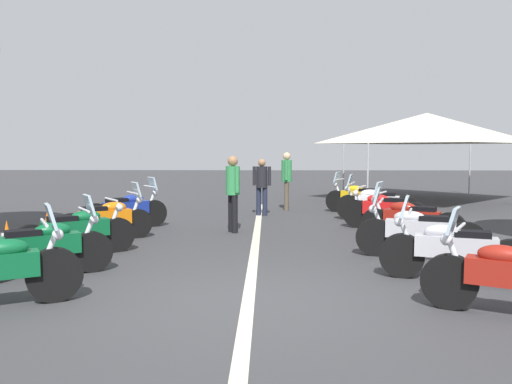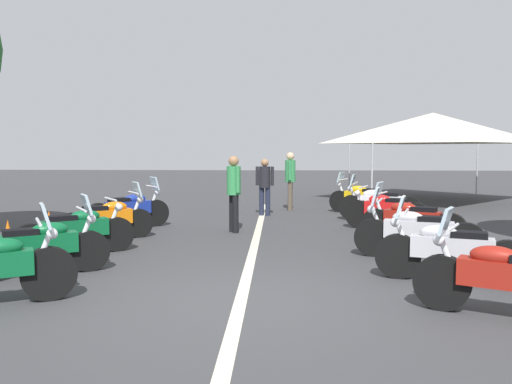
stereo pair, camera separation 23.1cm
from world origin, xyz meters
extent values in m
plane|color=#38383A|center=(0.00, 0.00, 0.00)|extent=(80.00, 80.00, 0.00)
cube|color=beige|center=(3.49, 0.00, 0.00)|extent=(15.75, 0.16, 0.01)
cylinder|color=black|center=(0.00, 2.41, 0.34)|extent=(0.45, 0.66, 0.68)
ellipsoid|color=#0C592D|center=(-0.26, 2.88, 0.72)|extent=(0.48, 0.58, 0.22)
cylinder|color=silver|center=(-0.02, 2.46, 0.64)|extent=(0.20, 0.29, 0.58)
cylinder|color=silver|center=(-0.04, 2.49, 1.00)|extent=(0.56, 0.34, 0.04)
sphere|color=silver|center=(0.03, 2.36, 0.84)|extent=(0.14, 0.14, 0.14)
cube|color=silver|center=(-0.01, 2.42, 1.07)|extent=(0.37, 0.28, 0.32)
cylinder|color=black|center=(1.57, 2.48, 0.31)|extent=(0.46, 0.61, 0.63)
cube|color=#0C592D|center=(1.17, 3.10, 0.49)|extent=(0.85, 1.10, 0.30)
ellipsoid|color=#0C592D|center=(1.26, 2.95, 0.69)|extent=(0.50, 0.58, 0.22)
cube|color=black|center=(1.05, 3.29, 0.67)|extent=(0.48, 0.54, 0.12)
cylinder|color=silver|center=(1.54, 2.53, 0.61)|extent=(0.22, 0.28, 0.58)
cylinder|color=silver|center=(1.51, 2.56, 0.97)|extent=(0.54, 0.37, 0.04)
sphere|color=silver|center=(1.59, 2.43, 0.81)|extent=(0.14, 0.14, 0.14)
cylinder|color=silver|center=(1.08, 3.57, 0.22)|extent=(0.36, 0.51, 0.08)
cube|color=silver|center=(1.56, 2.49, 1.04)|extent=(0.37, 0.30, 0.32)
cylinder|color=black|center=(3.15, 2.54, 0.32)|extent=(0.49, 0.60, 0.63)
cylinder|color=black|center=(2.27, 3.75, 0.32)|extent=(0.49, 0.60, 0.63)
cube|color=#0C592D|center=(2.71, 3.14, 0.50)|extent=(0.89, 1.09, 0.30)
ellipsoid|color=#0C592D|center=(2.81, 3.00, 0.70)|extent=(0.52, 0.57, 0.22)
cube|color=black|center=(2.58, 3.32, 0.68)|extent=(0.49, 0.54, 0.12)
cylinder|color=silver|center=(3.11, 2.59, 0.62)|extent=(0.23, 0.28, 0.58)
cylinder|color=silver|center=(3.09, 2.62, 0.98)|extent=(0.53, 0.40, 0.04)
sphere|color=silver|center=(3.18, 2.50, 0.82)|extent=(0.14, 0.14, 0.14)
cylinder|color=silver|center=(2.59, 3.61, 0.22)|extent=(0.39, 0.49, 0.08)
cylinder|color=black|center=(4.66, 2.54, 0.31)|extent=(0.46, 0.59, 0.62)
cylinder|color=black|center=(3.89, 3.68, 0.31)|extent=(0.46, 0.59, 0.62)
cube|color=orange|center=(4.27, 3.11, 0.49)|extent=(0.82, 1.03, 0.30)
ellipsoid|color=orange|center=(4.37, 2.96, 0.69)|extent=(0.51, 0.58, 0.22)
cube|color=black|center=(4.15, 3.29, 0.67)|extent=(0.48, 0.54, 0.12)
cylinder|color=silver|center=(4.62, 2.59, 0.61)|extent=(0.22, 0.28, 0.58)
cylinder|color=silver|center=(4.60, 2.62, 0.97)|extent=(0.54, 0.38, 0.04)
sphere|color=silver|center=(4.68, 2.50, 0.81)|extent=(0.14, 0.14, 0.14)
cylinder|color=silver|center=(4.19, 3.55, 0.22)|extent=(0.37, 0.50, 0.08)
cube|color=silver|center=(4.64, 2.56, 1.04)|extent=(0.37, 0.30, 0.32)
cylinder|color=black|center=(6.28, 2.55, 0.33)|extent=(0.50, 0.61, 0.65)
cylinder|color=black|center=(5.45, 3.68, 0.33)|extent=(0.50, 0.61, 0.65)
cube|color=navy|center=(5.86, 3.12, 0.51)|extent=(0.86, 1.02, 0.30)
ellipsoid|color=navy|center=(5.97, 2.97, 0.71)|extent=(0.52, 0.57, 0.22)
cube|color=black|center=(5.73, 3.29, 0.69)|extent=(0.49, 0.54, 0.12)
cylinder|color=silver|center=(6.24, 2.60, 0.63)|extent=(0.23, 0.27, 0.58)
cylinder|color=silver|center=(6.22, 2.63, 0.99)|extent=(0.52, 0.40, 0.04)
sphere|color=silver|center=(6.31, 2.51, 0.83)|extent=(0.14, 0.14, 0.14)
cylinder|color=silver|center=(5.76, 3.56, 0.23)|extent=(0.39, 0.49, 0.08)
cube|color=silver|center=(6.27, 2.57, 1.06)|extent=(0.36, 0.31, 0.32)
cylinder|color=black|center=(-0.18, -2.40, 0.33)|extent=(0.44, 0.65, 0.66)
ellipsoid|color=maroon|center=(-0.44, -2.88, 0.71)|extent=(0.48, 0.58, 0.22)
cylinder|color=silver|center=(-0.21, -2.45, 0.63)|extent=(0.20, 0.29, 0.58)
cylinder|color=silver|center=(-0.23, -2.49, 0.99)|extent=(0.56, 0.33, 0.04)
sphere|color=silver|center=(-0.16, -2.36, 0.83)|extent=(0.14, 0.14, 0.14)
cube|color=silver|center=(-0.19, -2.42, 1.06)|extent=(0.37, 0.28, 0.32)
cylinder|color=black|center=(1.32, -2.23, 0.33)|extent=(0.34, 0.67, 0.66)
cylinder|color=black|center=(0.87, -3.62, 0.33)|extent=(0.34, 0.67, 0.66)
cube|color=silver|center=(1.09, -2.93, 0.51)|extent=(0.61, 1.15, 0.30)
ellipsoid|color=silver|center=(1.15, -2.76, 0.71)|extent=(0.41, 0.58, 0.22)
cube|color=black|center=(1.03, -3.14, 0.69)|extent=(0.40, 0.54, 0.12)
cylinder|color=silver|center=(1.30, -2.29, 0.63)|extent=(0.16, 0.30, 0.58)
cylinder|color=silver|center=(1.29, -2.32, 0.99)|extent=(0.60, 0.23, 0.04)
sphere|color=silver|center=(1.34, -2.18, 0.83)|extent=(0.14, 0.14, 0.14)
cylinder|color=silver|center=(0.79, -3.29, 0.23)|extent=(0.25, 0.55, 0.08)
cube|color=silver|center=(1.32, -2.25, 1.06)|extent=(0.38, 0.23, 0.32)
cylinder|color=black|center=(2.89, -2.15, 0.34)|extent=(0.33, 0.68, 0.67)
cylinder|color=black|center=(2.45, -3.61, 0.34)|extent=(0.33, 0.68, 0.67)
cube|color=silver|center=(2.67, -2.88, 0.52)|extent=(0.60, 1.19, 0.30)
ellipsoid|color=silver|center=(2.72, -2.71, 0.72)|extent=(0.40, 0.57, 0.22)
cube|color=black|center=(2.60, -3.09, 0.70)|extent=(0.39, 0.53, 0.12)
cylinder|color=silver|center=(2.87, -2.21, 0.64)|extent=(0.15, 0.30, 0.58)
cylinder|color=silver|center=(2.86, -2.25, 1.00)|extent=(0.60, 0.22, 0.04)
sphere|color=silver|center=(2.90, -2.11, 0.84)|extent=(0.14, 0.14, 0.14)
cylinder|color=silver|center=(2.36, -3.26, 0.24)|extent=(0.24, 0.55, 0.08)
cube|color=silver|center=(2.88, -2.17, 1.07)|extent=(0.38, 0.22, 0.32)
cylinder|color=black|center=(4.53, -2.52, 0.33)|extent=(0.44, 0.65, 0.66)
cylinder|color=black|center=(3.84, -3.80, 0.33)|extent=(0.44, 0.65, 0.66)
cube|color=maroon|center=(4.18, -3.16, 0.51)|extent=(0.77, 1.10, 0.30)
ellipsoid|color=maroon|center=(4.27, -3.00, 0.71)|extent=(0.48, 0.58, 0.22)
cube|color=black|center=(4.08, -3.36, 0.69)|extent=(0.46, 0.55, 0.12)
cylinder|color=silver|center=(4.50, -2.58, 0.63)|extent=(0.20, 0.29, 0.58)
cylinder|color=silver|center=(4.48, -2.61, 0.99)|extent=(0.56, 0.33, 0.04)
sphere|color=silver|center=(4.55, -2.48, 0.83)|extent=(0.14, 0.14, 0.14)
cylinder|color=silver|center=(3.82, -3.46, 0.23)|extent=(0.33, 0.52, 0.08)
cube|color=silver|center=(4.52, -2.54, 1.06)|extent=(0.37, 0.28, 0.32)
cylinder|color=black|center=(6.18, -2.41, 0.34)|extent=(0.43, 0.67, 0.68)
cylinder|color=black|center=(5.57, -3.62, 0.34)|extent=(0.43, 0.67, 0.68)
cube|color=red|center=(5.88, -3.01, 0.52)|extent=(0.71, 1.05, 0.30)
ellipsoid|color=red|center=(5.96, -2.85, 0.72)|extent=(0.47, 0.58, 0.22)
cube|color=black|center=(5.78, -3.21, 0.70)|extent=(0.45, 0.55, 0.12)
cylinder|color=silver|center=(6.15, -2.46, 0.64)|extent=(0.19, 0.29, 0.58)
cylinder|color=silver|center=(6.14, -2.50, 1.00)|extent=(0.57, 0.31, 0.04)
sphere|color=silver|center=(6.20, -2.36, 0.84)|extent=(0.14, 0.14, 0.14)
cylinder|color=silver|center=(5.53, -3.30, 0.24)|extent=(0.32, 0.53, 0.08)
cylinder|color=black|center=(7.65, -2.43, 0.33)|extent=(0.33, 0.68, 0.67)
cylinder|color=black|center=(7.21, -3.86, 0.33)|extent=(0.33, 0.68, 0.67)
cube|color=white|center=(7.43, -3.15, 0.51)|extent=(0.60, 1.17, 0.30)
ellipsoid|color=white|center=(7.48, -2.97, 0.71)|extent=(0.40, 0.57, 0.22)
cube|color=black|center=(7.37, -3.36, 0.69)|extent=(0.39, 0.54, 0.12)
cylinder|color=silver|center=(7.63, -2.49, 0.63)|extent=(0.15, 0.30, 0.58)
cylinder|color=silver|center=(7.62, -2.53, 0.99)|extent=(0.60, 0.22, 0.04)
sphere|color=silver|center=(7.66, -2.38, 0.83)|extent=(0.14, 0.14, 0.14)
cylinder|color=silver|center=(7.13, -3.52, 0.23)|extent=(0.24, 0.55, 0.08)
cube|color=silver|center=(7.64, -2.45, 1.06)|extent=(0.38, 0.22, 0.32)
cylinder|color=black|center=(9.35, -2.33, 0.33)|extent=(0.45, 0.64, 0.65)
cylinder|color=black|center=(8.59, -3.65, 0.33)|extent=(0.45, 0.64, 0.65)
cube|color=#EAB214|center=(8.97, -2.99, 0.51)|extent=(0.82, 1.14, 0.30)
ellipsoid|color=#EAB214|center=(9.06, -2.83, 0.71)|extent=(0.48, 0.58, 0.22)
cube|color=black|center=(8.86, -3.18, 0.69)|extent=(0.46, 0.55, 0.12)
cylinder|color=silver|center=(9.32, -2.38, 0.63)|extent=(0.20, 0.29, 0.58)
cylinder|color=silver|center=(9.30, -2.42, 0.99)|extent=(0.56, 0.34, 0.04)
sphere|color=silver|center=(9.38, -2.29, 0.83)|extent=(0.14, 0.14, 0.14)
cylinder|color=silver|center=(8.59, -3.29, 0.23)|extent=(0.34, 0.52, 0.08)
cube|color=silver|center=(9.34, -2.35, 1.06)|extent=(0.37, 0.28, 0.32)
cube|color=orange|center=(2.90, 4.47, 0.01)|extent=(0.36, 0.36, 0.03)
cone|color=orange|center=(2.90, 4.47, 0.32)|extent=(0.26, 0.26, 0.60)
cylinder|color=white|center=(2.90, 4.47, 0.34)|extent=(0.19, 0.19, 0.07)
cube|color=orange|center=(4.27, 4.32, 0.01)|extent=(0.36, 0.36, 0.03)
cone|color=orange|center=(4.27, 4.32, 0.32)|extent=(0.26, 0.26, 0.60)
cylinder|color=white|center=(4.27, 4.32, 0.34)|extent=(0.19, 0.19, 0.07)
cube|color=orange|center=(4.30, -4.08, 0.01)|extent=(0.36, 0.36, 0.03)
cone|color=orange|center=(4.30, -4.08, 0.32)|extent=(0.26, 0.26, 0.60)
cylinder|color=white|center=(4.30, -4.08, 0.34)|extent=(0.19, 0.19, 0.07)
cylinder|color=#1E2338|center=(8.46, 0.01, 0.40)|extent=(0.14, 0.14, 0.80)
cylinder|color=#1E2338|center=(8.43, -0.17, 0.40)|extent=(0.14, 0.14, 0.80)
cylinder|color=black|center=(8.44, -0.08, 1.10)|extent=(0.32, 0.32, 0.60)
cylinder|color=black|center=(8.48, 0.14, 1.13)|extent=(0.09, 0.09, 0.54)
cylinder|color=black|center=(8.41, -0.30, 1.13)|extent=(0.09, 0.09, 0.54)
sphere|color=#9E704C|center=(8.44, -0.08, 1.51)|extent=(0.22, 0.22, 0.22)
cylinder|color=brown|center=(9.82, -0.84, 0.44)|extent=(0.14, 0.14, 0.89)
cylinder|color=brown|center=(9.64, -0.82, 0.44)|extent=(0.14, 0.14, 0.89)
cylinder|color=#338C4C|center=(9.73, -0.83, 1.22)|extent=(0.32, 0.32, 0.67)
cylinder|color=#338C4C|center=(9.95, -0.85, 1.25)|extent=(0.09, 0.09, 0.60)
cylinder|color=#338C4C|center=(9.51, -0.81, 1.25)|extent=(0.09, 0.09, 0.60)
sphere|color=#D8AD84|center=(9.73, -0.83, 1.67)|extent=(0.24, 0.24, 0.24)
cylinder|color=black|center=(5.49, 0.59, 0.43)|extent=(0.14, 0.14, 0.86)
cylinder|color=black|center=(5.33, 0.50, 0.43)|extent=(0.14, 0.14, 0.86)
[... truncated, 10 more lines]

